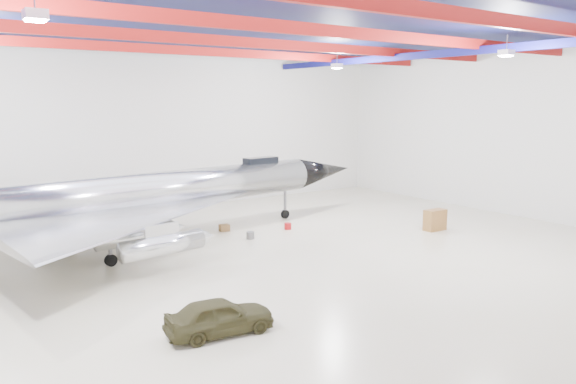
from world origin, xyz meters
TOP-DOWN VIEW (x-y plane):
  - floor at (0.00, 0.00)m, footprint 40.00×40.00m
  - wall_back at (0.00, 15.00)m, footprint 40.00×0.00m
  - wall_right at (20.00, 0.00)m, footprint 0.00×30.00m
  - ceiling at (0.00, 0.00)m, footprint 40.00×40.00m
  - ceiling_structure at (0.00, 0.00)m, footprint 39.50×29.50m
  - jet_aircraft at (-1.99, 6.30)m, footprint 28.06×17.90m
  - jeep at (-5.08, -6.29)m, footprint 3.72×1.88m
  - desk at (12.31, -0.36)m, footprint 1.36×0.71m
  - crate_ply at (-4.17, 5.10)m, footprint 0.64×0.55m
  - toolbox_red at (-2.89, 9.40)m, footprint 0.52×0.46m
  - engine_drum at (2.35, 4.07)m, footprint 0.58×0.58m
  - parts_bin at (2.08, 6.56)m, footprint 0.60×0.51m
  - crate_small at (-7.87, 5.91)m, footprint 0.49×0.43m
  - tool_chest at (5.37, 4.78)m, footprint 0.48×0.48m
  - oil_barrel at (-3.74, 6.34)m, footprint 0.65×0.59m
  - spares_box at (-0.38, 9.06)m, footprint 0.45×0.45m

SIDE VIEW (x-z plane):
  - floor at x=0.00m, z-range 0.00..0.00m
  - crate_small at x=-7.87m, z-range 0.00..0.29m
  - toolbox_red at x=-2.89m, z-range 0.00..0.30m
  - tool_chest at x=5.37m, z-range 0.00..0.38m
  - oil_barrel at x=-3.74m, z-range 0.00..0.38m
  - parts_bin at x=2.08m, z-range 0.00..0.39m
  - crate_ply at x=-4.17m, z-range 0.00..0.40m
  - engine_drum at x=2.35m, z-range 0.00..0.40m
  - spares_box at x=-0.38m, z-range 0.00..0.40m
  - jeep at x=-5.08m, z-range 0.00..1.21m
  - desk at x=12.31m, z-range 0.00..1.23m
  - jet_aircraft at x=-1.99m, z-range -1.32..6.34m
  - wall_back at x=0.00m, z-range -14.50..25.50m
  - wall_right at x=20.00m, z-range -9.50..20.50m
  - ceiling_structure at x=0.00m, z-range 9.79..10.86m
  - ceiling at x=0.00m, z-range 11.00..11.00m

